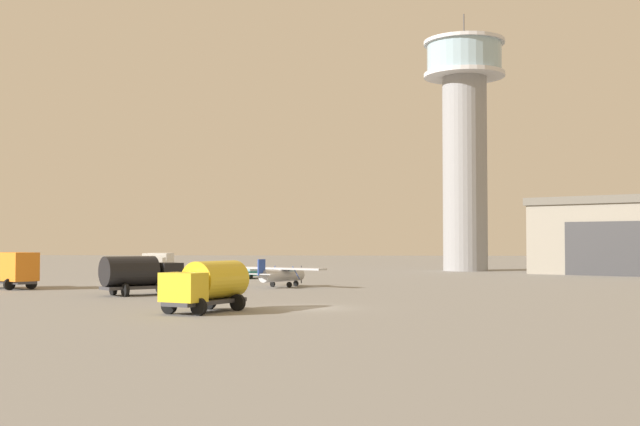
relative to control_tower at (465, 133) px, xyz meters
name	(u,v)px	position (x,y,z in m)	size (l,w,h in m)	color
ground_plane	(310,308)	(-17.13, -67.25, -20.02)	(400.00, 400.00, 0.00)	gray
control_tower	(465,133)	(0.00, 0.00, 0.00)	(11.69, 11.69, 37.42)	gray
hangar	(636,236)	(20.71, -10.74, -15.06)	(28.99, 27.12, 9.89)	gray
airplane_silver	(282,274)	(-21.57, -44.24, -18.81)	(8.18, 6.62, 2.61)	#B7BABF
truck_fuel_tanker_yellow	(208,284)	(-22.91, -70.53, -18.38)	(4.60, 6.19, 3.00)	#38383D
truck_box_orange	(11,269)	(-45.03, -48.48, -18.27)	(6.18, 5.46, 3.23)	#38383D
truck_fuel_tanker_black	(140,274)	(-31.31, -55.93, -18.35)	(6.13, 5.83, 3.04)	#38383D
truck_box_white	(157,266)	(-35.01, -37.56, -18.34)	(3.49, 6.57, 3.00)	#38383D
car_teal	(250,272)	(-27.24, -26.69, -19.28)	(3.17, 4.91, 1.37)	teal
traffic_cone_mid_apron	(217,291)	(-25.25, -55.61, -19.73)	(0.36, 0.36, 0.61)	black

